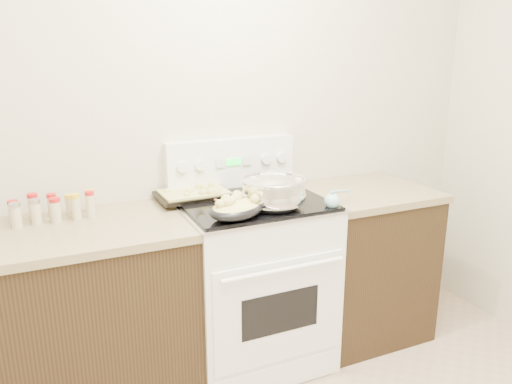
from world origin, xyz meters
TOP-DOWN VIEW (x-y plane):
  - room_shell at (0.00, 0.00)m, footprint 4.10×3.60m
  - counter_left at (-0.48, 1.43)m, footprint 0.93×0.67m
  - counter_right at (1.08, 1.43)m, footprint 0.73×0.67m
  - kitchen_range at (0.35, 1.42)m, footprint 0.78×0.73m
  - mixing_bowl at (0.40, 1.26)m, footprint 0.35×0.35m
  - roasting_pan at (0.16, 1.18)m, footprint 0.35×0.31m
  - baking_sheet at (0.10, 1.61)m, footprint 0.40×0.28m
  - wooden_spoon at (0.18, 1.29)m, footprint 0.10×0.25m
  - blue_ladle at (0.68, 1.15)m, footprint 0.24×0.18m
  - spice_jars at (-0.62, 1.58)m, footprint 0.39×0.16m

SIDE VIEW (x-z plane):
  - counter_left at x=-0.48m, z-range 0.00..0.92m
  - counter_right at x=1.08m, z-range 0.00..0.92m
  - kitchen_range at x=0.35m, z-range -0.12..1.10m
  - wooden_spoon at x=0.18m, z-range 0.93..0.98m
  - baking_sheet at x=0.10m, z-range 0.93..0.99m
  - blue_ladle at x=0.68m, z-range 0.93..1.03m
  - spice_jars at x=-0.62m, z-range 0.91..1.05m
  - roasting_pan at x=0.16m, z-range 0.93..1.05m
  - mixing_bowl at x=0.40m, z-range 0.92..1.12m
  - room_shell at x=0.00m, z-range 0.33..3.08m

